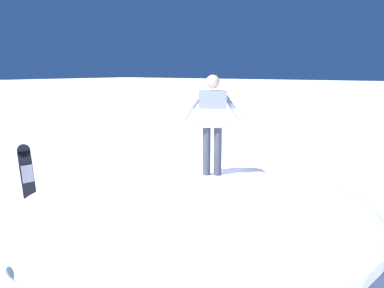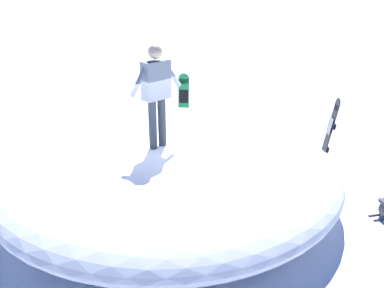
{
  "view_description": "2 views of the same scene",
  "coord_description": "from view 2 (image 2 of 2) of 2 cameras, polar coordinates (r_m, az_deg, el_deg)",
  "views": [
    {
      "loc": [
        -3.85,
        5.86,
        3.16
      ],
      "look_at": [
        0.35,
        -0.11,
        1.79
      ],
      "focal_mm": 37.11,
      "sensor_mm": 36.0,
      "label": 1
    },
    {
      "loc": [
        -0.44,
        -7.33,
        4.42
      ],
      "look_at": [
        0.45,
        -0.13,
        1.34
      ],
      "focal_mm": 42.05,
      "sensor_mm": 36.0,
      "label": 2
    }
  ],
  "objects": [
    {
      "name": "snowboarder_standing",
      "position": [
        7.59,
        -4.56,
        6.96
      ],
      "size": [
        0.93,
        0.68,
        1.78
      ],
      "color": "#333842",
      "rests_on": "snow_mound"
    },
    {
      "name": "snow_mound",
      "position": [
        8.52,
        -3.07,
        -3.34
      ],
      "size": [
        9.02,
        9.0,
        1.29
      ],
      "primitive_type": "ellipsoid",
      "rotation": [
        0.0,
        0.0,
        2.21
      ],
      "color": "white",
      "rests_on": "ground"
    },
    {
      "name": "ground",
      "position": [
        8.57,
        -3.1,
        -8.09
      ],
      "size": [
        240.0,
        240.0,
        0.0
      ],
      "primitive_type": "plane",
      "color": "white"
    },
    {
      "name": "snowboard_primary_upright",
      "position": [
        11.86,
        -1.06,
        5.3
      ],
      "size": [
        0.32,
        0.24,
        1.59
      ],
      "color": "#1E8C47",
      "rests_on": "ground"
    },
    {
      "name": "snowboard_secondary_upright",
      "position": [
        10.15,
        17.02,
        1.32
      ],
      "size": [
        0.31,
        0.32,
        1.64
      ],
      "color": "black",
      "rests_on": "ground"
    }
  ]
}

